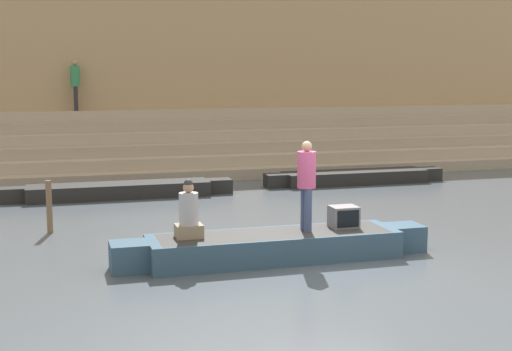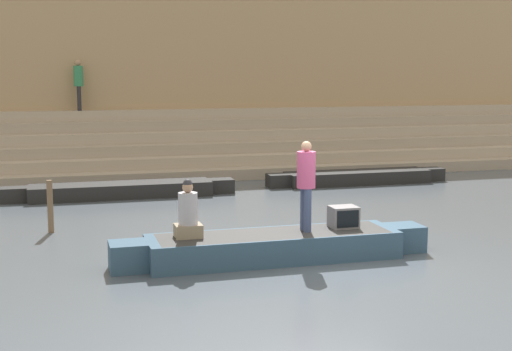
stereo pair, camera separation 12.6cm
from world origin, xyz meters
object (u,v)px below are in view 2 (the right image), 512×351
object	(u,v)px
person_standing	(306,180)
moored_boat_shore	(357,177)
moored_boat_distant	(121,190)
person_on_steps	(79,81)
tv_set	(344,217)
mooring_post	(50,206)
rowboat_main	(274,246)
person_rowing	(188,214)

from	to	relation	value
person_standing	moored_boat_shore	xyz separation A→B (m)	(4.51, 7.89, -1.25)
person_standing	moored_boat_distant	bearing A→B (deg)	113.97
moored_boat_shore	person_on_steps	size ratio (longest dim) A/B	3.32
tv_set	person_on_steps	world-z (taller)	person_on_steps
tv_set	mooring_post	size ratio (longest dim) A/B	0.45
rowboat_main	mooring_post	bearing A→B (deg)	137.55
person_standing	tv_set	distance (m)	1.10
person_rowing	person_on_steps	distance (m)	13.40
moored_boat_shore	mooring_post	xyz separation A→B (m)	(-9.09, -4.48, 0.36)
person_rowing	moored_boat_shore	size ratio (longest dim) A/B	0.18
person_rowing	moored_boat_distant	xyz separation A→B (m)	(-0.54, 7.34, -0.70)
moored_boat_shore	moored_boat_distant	distance (m)	7.26
mooring_post	person_on_steps	distance (m)	10.18
person_standing	moored_boat_shore	world-z (taller)	person_standing
rowboat_main	person_on_steps	world-z (taller)	person_on_steps
person_standing	tv_set	world-z (taller)	person_standing
moored_boat_distant	mooring_post	bearing A→B (deg)	-113.05
moored_boat_shore	rowboat_main	bearing A→B (deg)	-125.02
tv_set	mooring_post	bearing A→B (deg)	147.03
moored_boat_distant	mooring_post	world-z (taller)	mooring_post
person_standing	moored_boat_distant	size ratio (longest dim) A/B	0.27
tv_set	moored_boat_shore	distance (m)	8.65
person_rowing	tv_set	bearing A→B (deg)	15.90
person_rowing	moored_boat_distant	distance (m)	7.39
tv_set	person_on_steps	distance (m)	14.05
moored_boat_shore	person_on_steps	world-z (taller)	person_on_steps
rowboat_main	tv_set	size ratio (longest dim) A/B	11.56
person_rowing	moored_boat_shore	distance (m)	10.32
person_standing	tv_set	bearing A→B (deg)	10.09
rowboat_main	person_on_steps	distance (m)	13.87
person_on_steps	rowboat_main	bearing A→B (deg)	-154.51
rowboat_main	person_standing	size ratio (longest dim) A/B	3.55
rowboat_main	person_rowing	size ratio (longest dim) A/B	5.64
moored_boat_shore	mooring_post	bearing A→B (deg)	-155.80
person_on_steps	mooring_post	bearing A→B (deg)	-172.86
mooring_post	person_standing	bearing A→B (deg)	-36.59
rowboat_main	mooring_post	world-z (taller)	mooring_post
rowboat_main	moored_boat_shore	distance (m)	9.44
rowboat_main	mooring_post	size ratio (longest dim) A/B	5.22
tv_set	person_standing	bearing A→B (deg)	-174.94
rowboat_main	moored_boat_distant	bearing A→B (deg)	104.35
moored_boat_distant	person_rowing	bearing A→B (deg)	-84.04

